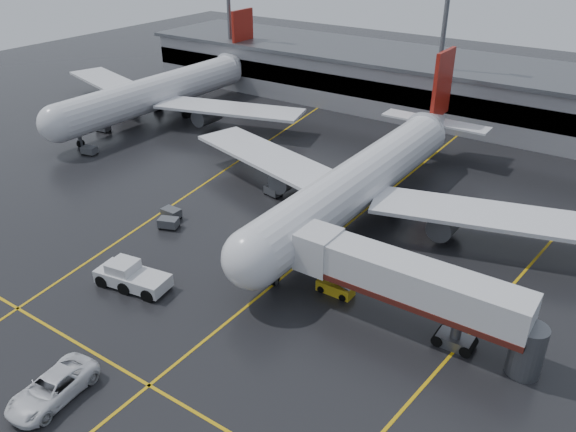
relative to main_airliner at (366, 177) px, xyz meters
The scene contains 19 objects.
ground 10.57m from the main_airliner, 90.00° to the right, with size 220.00×220.00×0.00m, color black.
apron_line_centre 10.57m from the main_airliner, 90.00° to the right, with size 0.25×90.00×0.02m, color gold.
apron_line_stop 31.98m from the main_airliner, 90.00° to the right, with size 60.00×0.25×0.02m, color gold.
apron_line_left 20.44m from the main_airliner, behind, with size 0.25×70.00×0.02m, color gold.
apron_line_right 18.49m from the main_airliner, ahead, with size 0.25×70.00×0.02m, color gold.
terminal 38.23m from the main_airliner, 90.00° to the left, with size 122.00×19.00×8.60m.
light_mast_left 56.34m from the main_airliner, 144.33° to the left, with size 3.00×1.20×25.45m.
light_mast_mid 34.26m from the main_airliner, 98.80° to the left, with size 3.00×1.20×25.45m.
main_airliner is the anchor object (origin of this frame).
second_airliner 43.68m from the main_airliner, 164.05° to the left, with size 48.80×45.60×14.10m.
jet_bridge 19.68m from the main_airliner, 52.90° to the right, with size 19.90×3.40×6.05m.
pushback_tractor 26.30m from the main_airliner, 112.87° to the right, with size 6.97×3.79×2.37m.
belt_loader 16.11m from the main_airliner, 71.01° to the right, with size 3.23×1.53×2.04m.
service_van_a 36.55m from the main_airliner, 96.98° to the right, with size 2.96×6.43×1.79m, color white.
baggage_cart_a 21.27m from the main_airliner, 135.64° to the right, with size 2.34×1.95×1.12m.
baggage_cart_b 21.12m from the main_airliner, 141.62° to the right, with size 2.02×1.33×1.12m.
baggage_cart_c 11.37m from the main_airliner, 168.20° to the right, with size 2.21×1.66×1.12m.
baggage_cart_d 44.57m from the main_airliner, behind, with size 2.15×1.54×1.12m.
baggage_cart_e 39.16m from the main_airliner, behind, with size 2.22×1.68×1.12m.
Camera 1 is at (24.79, -41.08, 29.10)m, focal length 35.87 mm.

